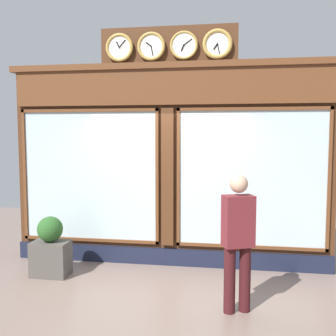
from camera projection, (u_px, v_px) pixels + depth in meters
The scene contains 4 objects.
shop_facade at pixel (169, 163), 6.37m from camera, with size 5.36×0.42×3.88m.
pedestrian at pixel (238, 237), 4.62m from camera, with size 0.42×0.34×1.69m.
planter_box at pixel (51, 259), 5.89m from camera, with size 0.56×0.36×0.53m, color #4C4742.
planter_shrub at pixel (50, 229), 5.84m from camera, with size 0.39×0.39×0.39m, color #285623.
Camera 1 is at (-0.97, 6.16, 2.17)m, focal length 41.01 mm.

